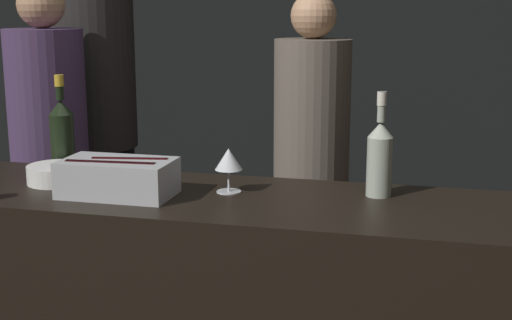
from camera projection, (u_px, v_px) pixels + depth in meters
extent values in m
cube|color=black|center=(348.00, 34.00, 4.52)|extent=(6.40, 0.06, 2.80)
cube|color=#B7BABF|center=(118.00, 178.00, 2.32)|extent=(0.36, 0.20, 0.12)
cylinder|color=black|center=(111.00, 171.00, 2.28)|extent=(0.30, 0.09, 0.07)
cylinder|color=black|center=(130.00, 167.00, 2.33)|extent=(0.26, 0.11, 0.07)
cylinder|color=white|center=(57.00, 174.00, 2.49)|extent=(0.21, 0.21, 0.06)
cylinder|color=gray|center=(57.00, 166.00, 2.48)|extent=(0.17, 0.17, 0.01)
cylinder|color=silver|center=(229.00, 192.00, 2.37)|extent=(0.08, 0.08, 0.00)
cylinder|color=silver|center=(229.00, 180.00, 2.36)|extent=(0.01, 0.01, 0.07)
cone|color=silver|center=(229.00, 159.00, 2.35)|extent=(0.09, 0.09, 0.07)
cylinder|color=black|center=(63.00, 143.00, 2.64)|extent=(0.09, 0.09, 0.22)
cone|color=black|center=(61.00, 107.00, 2.61)|extent=(0.09, 0.09, 0.05)
cylinder|color=black|center=(59.00, 87.00, 2.59)|extent=(0.03, 0.03, 0.09)
cylinder|color=gold|center=(59.00, 81.00, 2.59)|extent=(0.03, 0.03, 0.04)
cylinder|color=#9EA899|center=(379.00, 167.00, 2.30)|extent=(0.08, 0.08, 0.19)
cone|color=#9EA899|center=(381.00, 130.00, 2.28)|extent=(0.08, 0.08, 0.05)
cylinder|color=#9EA899|center=(382.00, 107.00, 2.26)|extent=(0.03, 0.03, 0.10)
cylinder|color=silver|center=(382.00, 98.00, 2.26)|extent=(0.03, 0.03, 0.04)
cube|color=black|center=(310.00, 259.00, 3.47)|extent=(0.27, 0.20, 0.74)
cylinder|color=#60564C|center=(313.00, 114.00, 3.32)|extent=(0.36, 0.36, 0.69)
sphere|color=tan|center=(314.00, 16.00, 3.22)|extent=(0.21, 0.21, 0.21)
cube|color=black|center=(101.00, 225.00, 3.80)|extent=(0.31, 0.23, 0.86)
cylinder|color=black|center=(94.00, 71.00, 3.63)|extent=(0.42, 0.42, 0.78)
cube|color=black|center=(57.00, 261.00, 3.39)|extent=(0.26, 0.19, 0.77)
cylinder|color=#473356|center=(47.00, 108.00, 3.23)|extent=(0.35, 0.35, 0.71)
sphere|color=tan|center=(41.00, 4.00, 3.14)|extent=(0.21, 0.21, 0.21)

